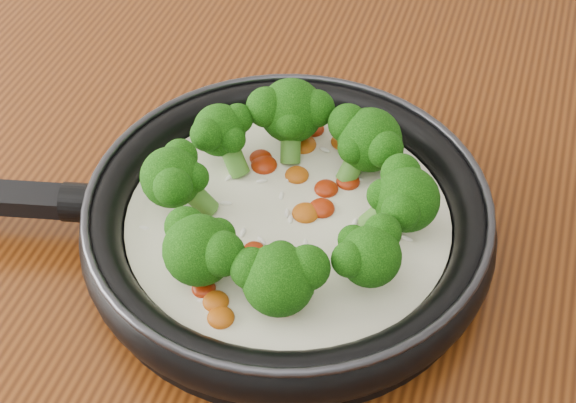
% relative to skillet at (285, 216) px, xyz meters
% --- Properties ---
extents(skillet, '(0.52, 0.38, 0.09)m').
position_rel_skillet_xyz_m(skillet, '(0.00, 0.00, 0.00)').
color(skillet, black).
rests_on(skillet, counter).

